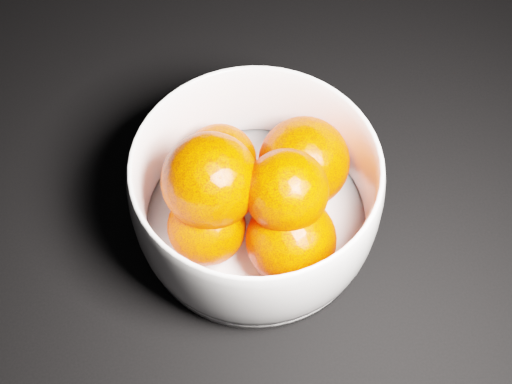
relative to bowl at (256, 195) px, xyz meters
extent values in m
cylinder|color=white|center=(0.00, 0.00, -0.05)|extent=(0.20, 0.20, 0.01)
sphere|color=#F83200|center=(0.05, 0.03, 0.00)|extent=(0.08, 0.08, 0.08)
sphere|color=#F83200|center=(-0.03, 0.04, 0.00)|extent=(0.07, 0.07, 0.07)
sphere|color=#F83200|center=(-0.05, -0.02, 0.00)|extent=(0.07, 0.07, 0.07)
sphere|color=#F83200|center=(0.02, -0.05, 0.00)|extent=(0.08, 0.08, 0.08)
sphere|color=#F83200|center=(-0.04, 0.00, 0.04)|extent=(0.08, 0.08, 0.08)
sphere|color=#F83200|center=(0.02, -0.02, 0.04)|extent=(0.07, 0.07, 0.07)
camera|label=1|loc=(-0.05, -0.32, 0.52)|focal=50.00mm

